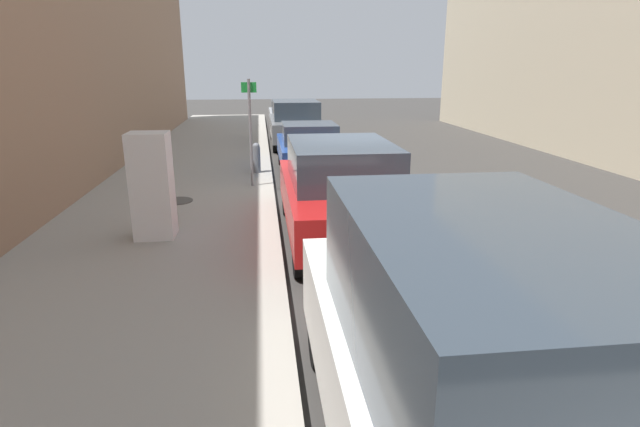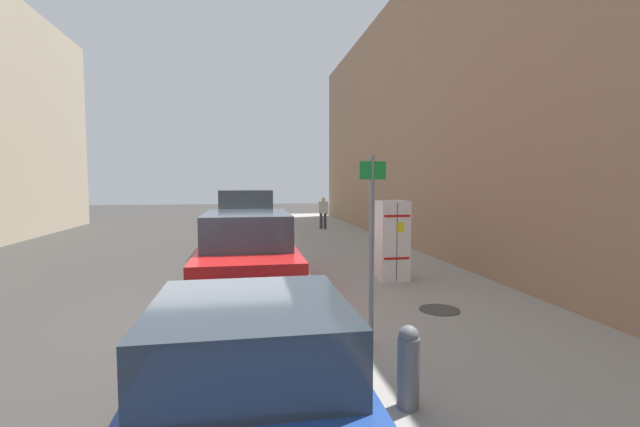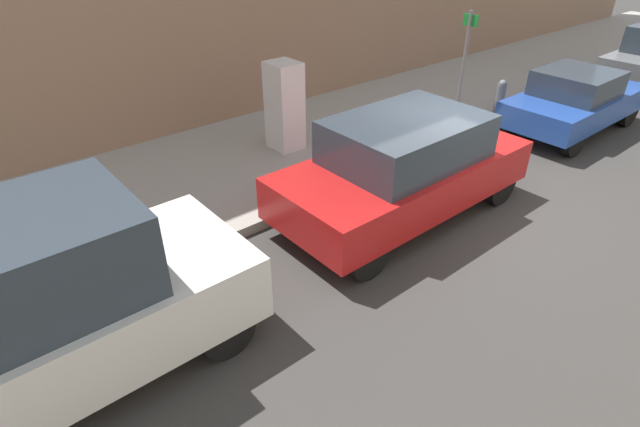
{
  "view_description": "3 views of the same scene",
  "coord_description": "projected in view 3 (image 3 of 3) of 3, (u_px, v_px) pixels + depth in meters",
  "views": [
    {
      "loc": [
        -1.91,
        -9.66,
        3.04
      ],
      "look_at": [
        -1.04,
        -2.33,
        0.86
      ],
      "focal_mm": 28.0,
      "sensor_mm": 36.0,
      "label": 1
    },
    {
      "loc": [
        -0.49,
        8.11,
        2.41
      ],
      "look_at": [
        -2.41,
        -2.82,
        1.59
      ],
      "focal_mm": 24.0,
      "sensor_mm": 36.0,
      "label": 2
    },
    {
      "loc": [
        4.31,
        -6.93,
        4.6
      ],
      "look_at": [
        -0.21,
        -3.14,
        0.97
      ],
      "focal_mm": 28.0,
      "sensor_mm": 36.0,
      "label": 3
    }
  ],
  "objects": [
    {
      "name": "manhole_cover",
      "position": [
        364.0,
        120.0,
        12.1
      ],
      "size": [
        0.7,
        0.7,
        0.02
      ],
      "primitive_type": "cylinder",
      "color": "#47443F",
      "rests_on": "sidewalk_slab"
    },
    {
      "name": "street_sign_post",
      "position": [
        464.0,
        65.0,
        11.0
      ],
      "size": [
        0.36,
        0.07,
        2.58
      ],
      "color": "slate",
      "rests_on": "sidewalk_slab"
    },
    {
      "name": "ground_plane",
      "position": [
        460.0,
        205.0,
        9.01
      ],
      "size": [
        80.0,
        80.0,
        0.0
      ],
      "primitive_type": "plane",
      "color": "#383533"
    },
    {
      "name": "parked_hatchback_blue",
      "position": [
        575.0,
        100.0,
        11.62
      ],
      "size": [
        1.73,
        3.96,
        1.47
      ],
      "color": "#23479E",
      "rests_on": "ground"
    },
    {
      "name": "parked_van_white",
      "position": [
        10.0,
        321.0,
        4.99
      ],
      "size": [
        1.94,
        5.0,
        2.15
      ],
      "color": "silver",
      "rests_on": "ground"
    },
    {
      "name": "parked_suv_red",
      "position": [
        404.0,
        167.0,
        8.28
      ],
      "size": [
        1.99,
        4.54,
        1.77
      ],
      "color": "red",
      "rests_on": "ground"
    },
    {
      "name": "discarded_refrigerator",
      "position": [
        285.0,
        106.0,
        10.3
      ],
      "size": [
        0.66,
        0.6,
        1.81
      ],
      "color": "white",
      "rests_on": "sidewalk_slab"
    },
    {
      "name": "fire_hydrant",
      "position": [
        500.0,
        96.0,
        12.35
      ],
      "size": [
        0.22,
        0.22,
        0.83
      ],
      "color": "slate",
      "rests_on": "sidewalk_slab"
    },
    {
      "name": "sidewalk_slab",
      "position": [
        324.0,
        137.0,
        11.46
      ],
      "size": [
        4.38,
        44.0,
        0.18
      ],
      "primitive_type": "cube",
      "color": "#9E998E",
      "rests_on": "ground"
    }
  ]
}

